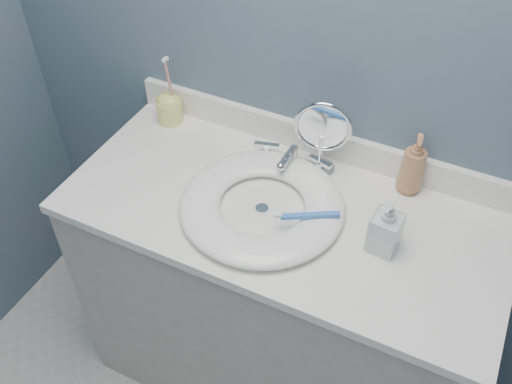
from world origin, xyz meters
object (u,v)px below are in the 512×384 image
Objects in this scene: soap_bottle_amber at (414,164)px; toothbrush_holder at (169,107)px; makeup_mirror at (322,135)px; soap_bottle_clear at (386,225)px.

toothbrush_holder reaches higher than soap_bottle_amber.
soap_bottle_clear is at bearing -50.98° from makeup_mirror.
makeup_mirror reaches higher than toothbrush_holder.
soap_bottle_amber reaches higher than soap_bottle_clear.
soap_bottle_amber is 0.24m from soap_bottle_clear.
toothbrush_holder is at bearing 166.18° from makeup_mirror.
soap_bottle_amber is (0.26, 0.04, -0.04)m from makeup_mirror.
toothbrush_holder is (-0.77, -0.02, -0.04)m from soap_bottle_amber.
soap_bottle_amber is 0.80× the size of toothbrush_holder.
soap_bottle_clear is (0.25, -0.20, -0.05)m from makeup_mirror.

